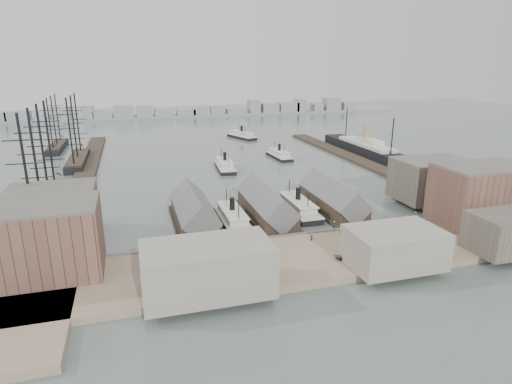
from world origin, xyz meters
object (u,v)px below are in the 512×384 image
object	(u,v)px
ferry_docked_west	(232,217)
ocean_steamer	(366,148)
horse_cart_center	(242,259)
horse_cart_left	(161,258)
horse_cart_right	(344,256)
tram	(419,226)

from	to	relation	value
ferry_docked_west	ocean_steamer	distance (m)	138.91
ferry_docked_west	horse_cart_center	size ratio (longest dim) A/B	5.80
ocean_steamer	ferry_docked_west	bearing A→B (deg)	-139.11
ocean_steamer	horse_cart_center	size ratio (longest dim) A/B	18.59
ferry_docked_west	ocean_steamer	bearing A→B (deg)	40.89
ocean_steamer	horse_cart_left	bearing A→B (deg)	-138.18
horse_cart_left	horse_cart_right	size ratio (longest dim) A/B	0.98
horse_cart_right	ocean_steamer	bearing A→B (deg)	-16.55
ocean_steamer	horse_cart_right	xyz separation A→B (m)	(-82.78, -130.69, -1.08)
tram	horse_cart_center	distance (m)	59.66
ferry_docked_west	tram	size ratio (longest dim) A/B	2.63
ocean_steamer	horse_cart_right	size ratio (longest dim) A/B	18.84
ferry_docked_west	horse_cart_left	size ratio (longest dim) A/B	6.03
horse_cart_left	horse_cart_center	bearing A→B (deg)	-112.79
horse_cart_right	horse_cart_center	bearing A→B (deg)	93.94
tram	horse_cart_center	bearing A→B (deg)	-175.38
ferry_docked_west	ocean_steamer	world-z (taller)	ocean_steamer
ferry_docked_west	ocean_steamer	size ratio (longest dim) A/B	0.31
ferry_docked_west	horse_cart_right	world-z (taller)	ferry_docked_west
ocean_steamer	tram	world-z (taller)	ocean_steamer
ocean_steamer	horse_cart_right	world-z (taller)	ocean_steamer
ferry_docked_west	horse_cart_left	distance (m)	37.56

